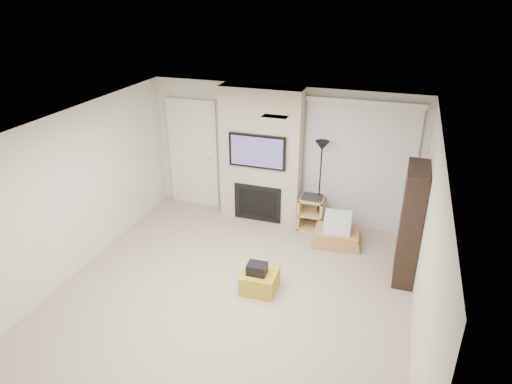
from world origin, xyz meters
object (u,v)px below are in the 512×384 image
(floor_lamp, at_px, (321,161))
(box_stack, at_px, (337,232))
(av_stand, at_px, (311,211))
(bookshelf, at_px, (411,224))
(ottoman, at_px, (260,281))

(floor_lamp, height_order, box_stack, floor_lamp)
(floor_lamp, bearing_deg, av_stand, -148.88)
(floor_lamp, xyz_separation_m, av_stand, (-0.11, -0.07, -0.97))
(av_stand, height_order, bookshelf, bookshelf)
(av_stand, bearing_deg, bookshelf, -31.43)
(floor_lamp, height_order, bookshelf, bookshelf)
(ottoman, distance_m, floor_lamp, 2.45)
(ottoman, relative_size, box_stack, 0.57)
(ottoman, distance_m, av_stand, 2.09)
(ottoman, relative_size, av_stand, 0.76)
(ottoman, height_order, floor_lamp, floor_lamp)
(av_stand, xyz_separation_m, box_stack, (0.53, -0.38, -0.14))
(av_stand, xyz_separation_m, bookshelf, (1.67, -1.02, 0.55))
(bookshelf, bearing_deg, ottoman, -152.60)
(ottoman, distance_m, box_stack, 1.88)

